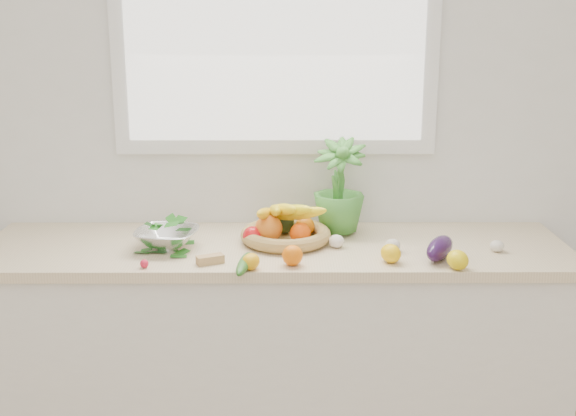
{
  "coord_description": "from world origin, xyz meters",
  "views": [
    {
      "loc": [
        0.04,
        -0.68,
        1.76
      ],
      "look_at": [
        0.05,
        1.93,
        1.05
      ],
      "focal_mm": 45.0,
      "sensor_mm": 36.0,
      "label": 1
    }
  ],
  "objects_px": {
    "eggplant": "(440,248)",
    "potted_herb": "(339,185)",
    "colander_with_spinach": "(167,233)",
    "cucumber": "(244,264)",
    "apple": "(253,236)",
    "fruit_basket": "(285,229)"
  },
  "relations": [
    {
      "from": "cucumber",
      "to": "apple",
      "type": "bearing_deg",
      "value": 85.87
    },
    {
      "from": "potted_herb",
      "to": "apple",
      "type": "bearing_deg",
      "value": -153.64
    },
    {
      "from": "apple",
      "to": "potted_herb",
      "type": "xyz_separation_m",
      "value": [
        0.34,
        0.17,
        0.16
      ]
    },
    {
      "from": "cucumber",
      "to": "eggplant",
      "type": "bearing_deg",
      "value": 8.87
    },
    {
      "from": "eggplant",
      "to": "fruit_basket",
      "type": "xyz_separation_m",
      "value": [
        -0.56,
        0.2,
        0.01
      ]
    },
    {
      "from": "apple",
      "to": "fruit_basket",
      "type": "height_order",
      "value": "fruit_basket"
    },
    {
      "from": "eggplant",
      "to": "potted_herb",
      "type": "xyz_separation_m",
      "value": [
        -0.34,
        0.32,
        0.16
      ]
    },
    {
      "from": "eggplant",
      "to": "fruit_basket",
      "type": "distance_m",
      "value": 0.59
    },
    {
      "from": "cucumber",
      "to": "fruit_basket",
      "type": "bearing_deg",
      "value": 65.51
    },
    {
      "from": "eggplant",
      "to": "potted_herb",
      "type": "relative_size",
      "value": 0.55
    },
    {
      "from": "potted_herb",
      "to": "fruit_basket",
      "type": "distance_m",
      "value": 0.28
    },
    {
      "from": "fruit_basket",
      "to": "eggplant",
      "type": "bearing_deg",
      "value": -19.67
    },
    {
      "from": "colander_with_spinach",
      "to": "eggplant",
      "type": "bearing_deg",
      "value": -6.95
    },
    {
      "from": "eggplant",
      "to": "potted_herb",
      "type": "distance_m",
      "value": 0.49
    },
    {
      "from": "cucumber",
      "to": "potted_herb",
      "type": "relative_size",
      "value": 0.61
    },
    {
      "from": "potted_herb",
      "to": "colander_with_spinach",
      "type": "bearing_deg",
      "value": -163.56
    },
    {
      "from": "potted_herb",
      "to": "colander_with_spinach",
      "type": "distance_m",
      "value": 0.7
    },
    {
      "from": "cucumber",
      "to": "potted_herb",
      "type": "xyz_separation_m",
      "value": [
        0.35,
        0.42,
        0.18
      ]
    },
    {
      "from": "cucumber",
      "to": "fruit_basket",
      "type": "distance_m",
      "value": 0.34
    },
    {
      "from": "apple",
      "to": "fruit_basket",
      "type": "relative_size",
      "value": 0.17
    },
    {
      "from": "apple",
      "to": "eggplant",
      "type": "distance_m",
      "value": 0.7
    },
    {
      "from": "fruit_basket",
      "to": "colander_with_spinach",
      "type": "bearing_deg",
      "value": -170.07
    }
  ]
}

